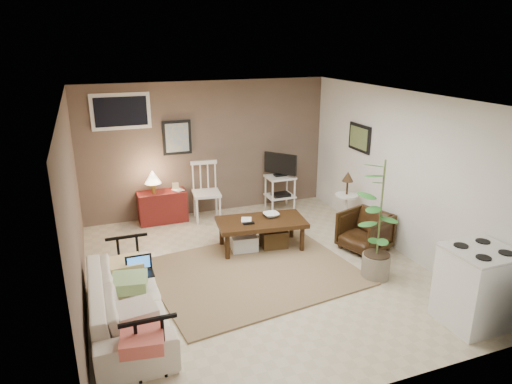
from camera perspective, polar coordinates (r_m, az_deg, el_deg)
name	(u,v)px	position (r m, az deg, el deg)	size (l,w,h in m)	color
floor	(257,271)	(6.47, 0.08, -9.81)	(5.00, 5.00, 0.00)	#C1B293
art_back	(177,138)	(8.10, -9.85, 6.73)	(0.50, 0.03, 0.60)	black
art_right	(360,138)	(7.81, 12.82, 6.62)	(0.03, 0.60, 0.45)	black
window	(121,111)	(7.90, -16.55, 9.63)	(0.96, 0.03, 0.60)	silver
rug	(254,272)	(6.41, -0.29, -9.97)	(2.68, 2.14, 0.03)	#8D7452
coffee_table	(261,232)	(6.99, 0.58, -5.02)	(1.39, 0.83, 0.50)	#361E0E
sofa	(127,294)	(5.37, -15.88, -12.22)	(2.01, 0.59, 0.78)	beige
sofa_pillows	(133,297)	(5.13, -15.17, -12.56)	(0.39, 1.91, 0.13)	beige
sofa_end_rails	(138,297)	(5.41, -14.58, -12.56)	(0.54, 2.00, 0.67)	black
laptop	(140,268)	(5.63, -14.35, -9.23)	(0.31, 0.22, 0.21)	black
red_console	(162,204)	(8.16, -11.70, -1.47)	(0.83, 0.37, 0.96)	maroon
spindle_chair	(206,193)	(8.11, -6.23, -0.17)	(0.52, 0.52, 1.03)	silver
tv_stand	(280,180)	(8.53, 3.06, 1.50)	(0.51, 0.52, 1.08)	silver
side_table	(347,194)	(7.77, 11.28, -0.19)	(0.38, 0.38, 1.01)	silver
armchair	(365,230)	(7.13, 13.46, -4.59)	(0.65, 0.61, 0.67)	black
potted_plant	(380,216)	(6.15, 15.28, -2.93)	(0.42, 0.42, 1.68)	gray
stove	(477,286)	(5.75, 25.88, -10.58)	(0.71, 0.66, 0.92)	white
bowl	(271,209)	(7.01, 1.91, -2.17)	(0.24, 0.06, 0.24)	#361E0E
book_table	(241,214)	(6.87, -1.86, -2.75)	(0.15, 0.02, 0.21)	#361E0E
book_console	(174,186)	(8.04, -10.19, 0.74)	(0.15, 0.02, 0.20)	#361E0E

